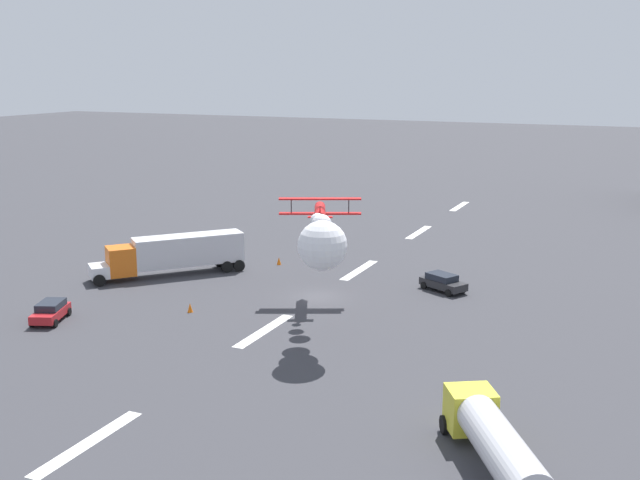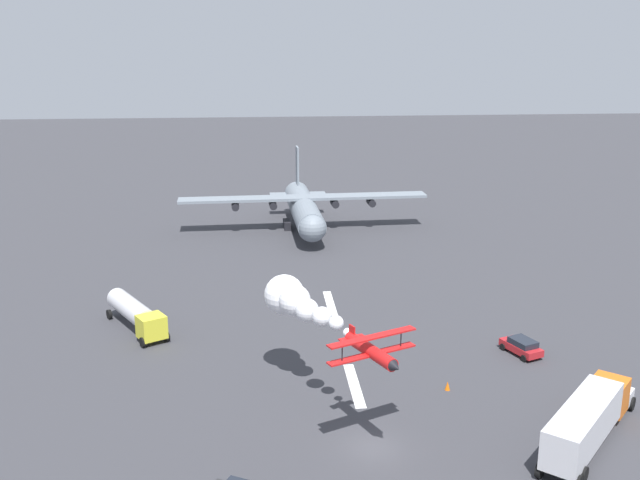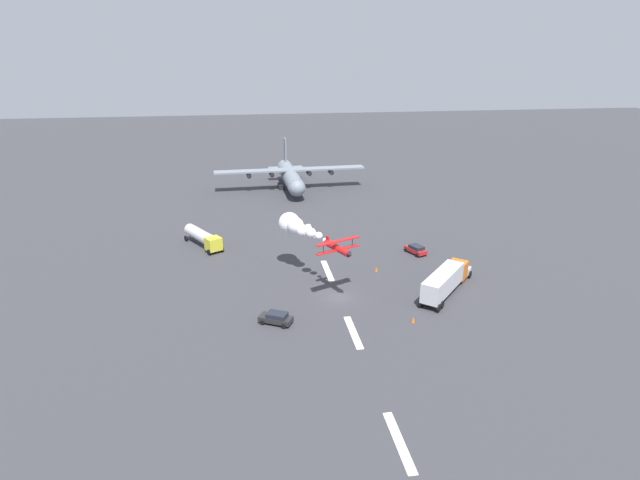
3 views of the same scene
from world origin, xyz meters
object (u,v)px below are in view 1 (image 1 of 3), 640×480
(stunt_biplane_red, at_px, (321,238))
(traffic_cone_far, at_px, (190,308))
(semi_truck_orange, at_px, (174,253))
(airport_staff_sedan, at_px, (443,282))
(traffic_cone_near, at_px, (279,261))
(fuel_tanker_truck, at_px, (494,440))
(followme_car_yellow, at_px, (51,311))

(stunt_biplane_red, distance_m, traffic_cone_far, 14.20)
(semi_truck_orange, bearing_deg, stunt_biplane_red, 62.01)
(airport_staff_sedan, relative_size, traffic_cone_near, 6.08)
(stunt_biplane_red, distance_m, semi_truck_orange, 23.25)
(traffic_cone_far, bearing_deg, airport_staff_sedan, 130.25)
(fuel_tanker_truck, relative_size, followme_car_yellow, 2.24)
(followme_car_yellow, distance_m, traffic_cone_near, 24.26)
(stunt_biplane_red, distance_m, traffic_cone_near, 23.27)
(stunt_biplane_red, bearing_deg, traffic_cone_near, -144.90)
(stunt_biplane_red, relative_size, fuel_tanker_truck, 1.66)
(followme_car_yellow, bearing_deg, fuel_tanker_truck, 75.83)
(followme_car_yellow, bearing_deg, airport_staff_sedan, 128.97)
(stunt_biplane_red, distance_m, followme_car_yellow, 22.32)
(semi_truck_orange, bearing_deg, traffic_cone_near, 136.06)
(traffic_cone_near, bearing_deg, fuel_tanker_truck, 41.20)
(semi_truck_orange, xyz_separation_m, traffic_cone_far, (9.10, 7.78, -1.75))
(traffic_cone_near, relative_size, traffic_cone_far, 1.00)
(fuel_tanker_truck, height_order, followme_car_yellow, fuel_tanker_truck)
(airport_staff_sedan, bearing_deg, followme_car_yellow, -51.03)
(stunt_biplane_red, height_order, traffic_cone_far, stunt_biplane_red)
(traffic_cone_near, bearing_deg, stunt_biplane_red, 35.10)
(semi_truck_orange, height_order, traffic_cone_far, semi_truck_orange)
(fuel_tanker_truck, bearing_deg, followme_car_yellow, -104.17)
(fuel_tanker_truck, distance_m, traffic_cone_near, 42.54)
(fuel_tanker_truck, distance_m, traffic_cone_far, 31.50)
(followme_car_yellow, bearing_deg, semi_truck_orange, 177.12)
(fuel_tanker_truck, bearing_deg, traffic_cone_near, -138.80)
(followme_car_yellow, bearing_deg, stunt_biplane_red, 102.93)
(fuel_tanker_truck, height_order, traffic_cone_far, fuel_tanker_truck)
(airport_staff_sedan, bearing_deg, traffic_cone_near, -97.82)
(traffic_cone_far, bearing_deg, traffic_cone_near, -178.12)
(fuel_tanker_truck, bearing_deg, semi_truck_orange, -124.78)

